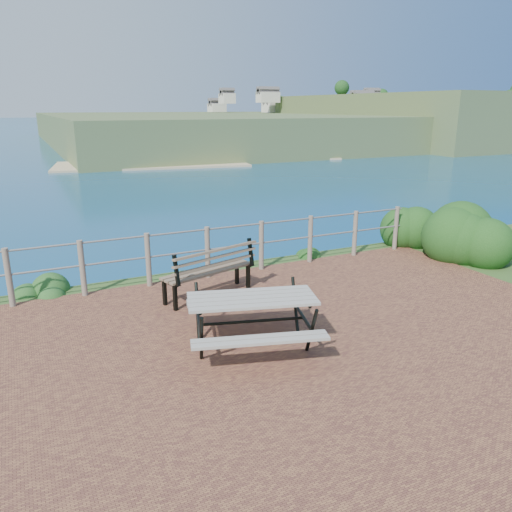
{
  "coord_description": "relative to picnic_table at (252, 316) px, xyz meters",
  "views": [
    {
      "loc": [
        -3.11,
        -5.34,
        3.2
      ],
      "look_at": [
        0.4,
        2.03,
        0.75
      ],
      "focal_mm": 35.0,
      "sensor_mm": 36.0,
      "label": 1
    }
  ],
  "objects": [
    {
      "name": "ocean",
      "position": [
        0.47,
        199.67,
        -0.47
      ],
      "size": [
        1200.0,
        1200.0,
        0.0
      ],
      "primitive_type": "plane",
      "color": "navy",
      "rests_on": "ground"
    },
    {
      "name": "ground",
      "position": [
        0.47,
        -0.33,
        -0.47
      ],
      "size": [
        10.0,
        7.0,
        0.12
      ],
      "primitive_type": "cube",
      "color": "brown",
      "rests_on": "ground"
    },
    {
      "name": "safety_railing",
      "position": [
        0.47,
        3.02,
        0.11
      ],
      "size": [
        9.4,
        0.1,
        1.0
      ],
      "color": "#6B5B4C",
      "rests_on": "ground"
    },
    {
      "name": "distant_bay",
      "position": [
        173.54,
        202.27,
        -1.99
      ],
      "size": [
        290.0,
        232.36,
        24.0
      ],
      "color": "#495A2D",
      "rests_on": "ground"
    },
    {
      "name": "shrub_lip_east",
      "position": [
        2.97,
        3.54,
        -0.47
      ],
      "size": [
        0.66,
        0.66,
        0.36
      ],
      "primitive_type": "ellipsoid",
      "color": "#1A4214",
      "rests_on": "ground"
    },
    {
      "name": "picnic_table",
      "position": [
        0.0,
        0.0,
        0.0
      ],
      "size": [
        1.85,
        1.45,
        0.73
      ],
      "rotation": [
        0.0,
        0.0,
        -0.28
      ],
      "color": "gray",
      "rests_on": "ground"
    },
    {
      "name": "park_bench",
      "position": [
        0.12,
        2.05,
        0.16
      ],
      "size": [
        1.74,
        0.89,
        0.95
      ],
      "rotation": [
        0.0,
        0.0,
        0.29
      ],
      "color": "brown",
      "rests_on": "ground"
    },
    {
      "name": "shrub_lip_west",
      "position": [
        -2.57,
        3.51,
        -0.47
      ],
      "size": [
        0.8,
        0.8,
        0.56
      ],
      "primitive_type": "ellipsoid",
      "color": "#23521F",
      "rests_on": "ground"
    },
    {
      "name": "shrub_right_edge",
      "position": [
        5.75,
        3.27,
        -0.47
      ],
      "size": [
        1.1,
        1.1,
        1.57
      ],
      "primitive_type": "ellipsoid",
      "color": "#1A4214",
      "rests_on": "ground"
    },
    {
      "name": "shrub_right_front",
      "position": [
        5.79,
        1.61,
        -0.47
      ],
      "size": [
        1.54,
        1.54,
        2.19
      ],
      "primitive_type": "ellipsoid",
      "color": "#1A4214",
      "rests_on": "ground"
    }
  ]
}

